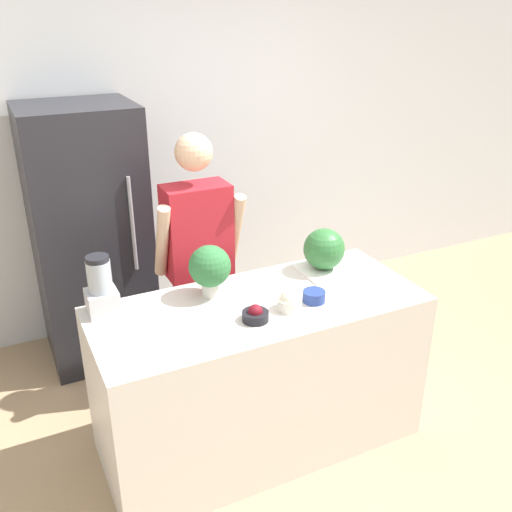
% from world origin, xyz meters
% --- Properties ---
extents(ground_plane, '(14.00, 14.00, 0.00)m').
position_xyz_m(ground_plane, '(0.00, 0.00, 0.00)').
color(ground_plane, tan).
extents(wall_back, '(8.00, 0.06, 2.60)m').
position_xyz_m(wall_back, '(0.00, 2.06, 1.30)').
color(wall_back, silver).
rests_on(wall_back, ground_plane).
extents(counter_island, '(1.72, 0.73, 0.89)m').
position_xyz_m(counter_island, '(0.00, 0.37, 0.44)').
color(counter_island, beige).
rests_on(counter_island, ground_plane).
extents(refrigerator, '(0.71, 0.67, 1.74)m').
position_xyz_m(refrigerator, '(-0.60, 1.69, 0.87)').
color(refrigerator, '#232328').
rests_on(refrigerator, ground_plane).
extents(person, '(0.52, 0.26, 1.65)m').
position_xyz_m(person, '(-0.09, 1.00, 0.85)').
color(person, '#4C608C').
rests_on(person, ground_plane).
extents(cutting_board, '(0.33, 0.28, 0.01)m').
position_xyz_m(cutting_board, '(0.53, 0.54, 0.90)').
color(cutting_board, white).
rests_on(cutting_board, counter_island).
extents(watermelon, '(0.24, 0.24, 0.24)m').
position_xyz_m(watermelon, '(0.50, 0.56, 1.02)').
color(watermelon, '#2D6B33').
rests_on(watermelon, cutting_board).
extents(bowl_cherries, '(0.13, 0.13, 0.08)m').
position_xyz_m(bowl_cherries, '(-0.09, 0.22, 0.92)').
color(bowl_cherries, black).
rests_on(bowl_cherries, counter_island).
extents(bowl_cream, '(0.12, 0.12, 0.11)m').
position_xyz_m(bowl_cream, '(0.11, 0.24, 0.93)').
color(bowl_cream, white).
rests_on(bowl_cream, counter_island).
extents(bowl_small_blue, '(0.12, 0.12, 0.06)m').
position_xyz_m(bowl_small_blue, '(0.26, 0.26, 0.92)').
color(bowl_small_blue, navy).
rests_on(bowl_small_blue, counter_island).
extents(blender, '(0.15, 0.15, 0.31)m').
position_xyz_m(blender, '(-0.74, 0.62, 1.02)').
color(blender, '#B7B7BC').
rests_on(blender, counter_island).
extents(potted_plant, '(0.22, 0.22, 0.28)m').
position_xyz_m(potted_plant, '(-0.19, 0.55, 1.05)').
color(potted_plant, beige).
rests_on(potted_plant, counter_island).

